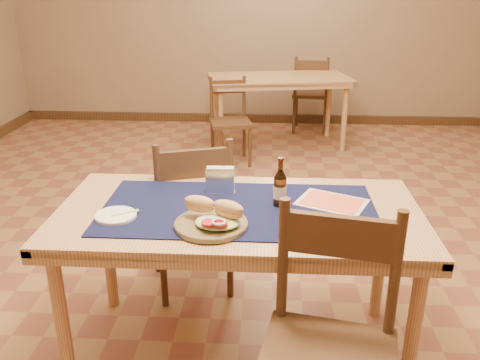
# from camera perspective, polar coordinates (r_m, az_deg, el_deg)

# --- Properties ---
(room) EXTENTS (6.04, 7.04, 2.84)m
(room) POSITION_cam_1_polar(r_m,az_deg,el_deg) (2.84, 0.86, 15.70)
(room) COLOR olive
(room) RESTS_ON ground
(main_table) EXTENTS (1.60, 0.80, 0.75)m
(main_table) POSITION_cam_1_polar(r_m,az_deg,el_deg) (2.27, -0.15, -5.22)
(main_table) COLOR tan
(main_table) RESTS_ON ground
(placemat) EXTENTS (1.20, 0.60, 0.01)m
(placemat) POSITION_cam_1_polar(r_m,az_deg,el_deg) (2.23, -0.15, -3.26)
(placemat) COLOR black
(placemat) RESTS_ON main_table
(baseboard) EXTENTS (6.00, 7.00, 0.10)m
(baseboard) POSITION_cam_1_polar(r_m,az_deg,el_deg) (3.27, 0.72, -8.58)
(baseboard) COLOR #442B18
(baseboard) RESTS_ON ground
(back_table) EXTENTS (1.55, 0.98, 0.75)m
(back_table) POSITION_cam_1_polar(r_m,az_deg,el_deg) (5.43, 4.39, 10.65)
(back_table) COLOR tan
(back_table) RESTS_ON ground
(chair_main_far) EXTENTS (0.55, 0.55, 0.94)m
(chair_main_far) POSITION_cam_1_polar(r_m,az_deg,el_deg) (2.84, -5.47, -3.55)
(chair_main_far) COLOR #442B18
(chair_main_far) RESTS_ON ground
(chair_main_near) EXTENTS (0.54, 0.54, 0.99)m
(chair_main_near) POSITION_cam_1_polar(r_m,az_deg,el_deg) (1.85, 9.98, -18.30)
(chair_main_near) COLOR #442B18
(chair_main_near) RESTS_ON ground
(chair_back_near) EXTENTS (0.45, 0.45, 0.82)m
(chair_back_near) POSITION_cam_1_polar(r_m,az_deg,el_deg) (4.96, -1.14, 6.80)
(chair_back_near) COLOR #442B18
(chair_back_near) RESTS_ON ground
(chair_back_far) EXTENTS (0.46, 0.46, 0.89)m
(chair_back_far) POSITION_cam_1_polar(r_m,az_deg,el_deg) (6.06, 7.96, 9.69)
(chair_back_far) COLOR #442B18
(chair_back_far) RESTS_ON ground
(sandwich_plate) EXTENTS (0.30, 0.30, 0.12)m
(sandwich_plate) POSITION_cam_1_polar(r_m,az_deg,el_deg) (2.06, -3.04, -4.48)
(sandwich_plate) COLOR brown
(sandwich_plate) RESTS_ON placemat
(side_plate) EXTENTS (0.18, 0.18, 0.01)m
(side_plate) POSITION_cam_1_polar(r_m,az_deg,el_deg) (2.21, -13.77, -3.86)
(side_plate) COLOR white
(side_plate) RESTS_ON placemat
(fork) EXTENTS (0.11, 0.08, 0.00)m
(fork) POSITION_cam_1_polar(r_m,az_deg,el_deg) (2.21, -12.52, -3.58)
(fork) COLOR #87CF71
(fork) RESTS_ON side_plate
(beer_bottle) EXTENTS (0.06, 0.06, 0.22)m
(beer_bottle) POSITION_cam_1_polar(r_m,az_deg,el_deg) (2.24, 4.51, -0.91)
(beer_bottle) COLOR #4C2B0D
(beer_bottle) RESTS_ON placemat
(napkin_holder) EXTENTS (0.14, 0.05, 0.13)m
(napkin_holder) POSITION_cam_1_polar(r_m,az_deg,el_deg) (2.37, -2.24, -0.11)
(napkin_holder) COLOR white
(napkin_holder) RESTS_ON placemat
(menu_card) EXTENTS (0.36, 0.32, 0.01)m
(menu_card) POSITION_cam_1_polar(r_m,az_deg,el_deg) (2.32, 10.27, -2.46)
(menu_card) COLOR beige
(menu_card) RESTS_ON placemat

